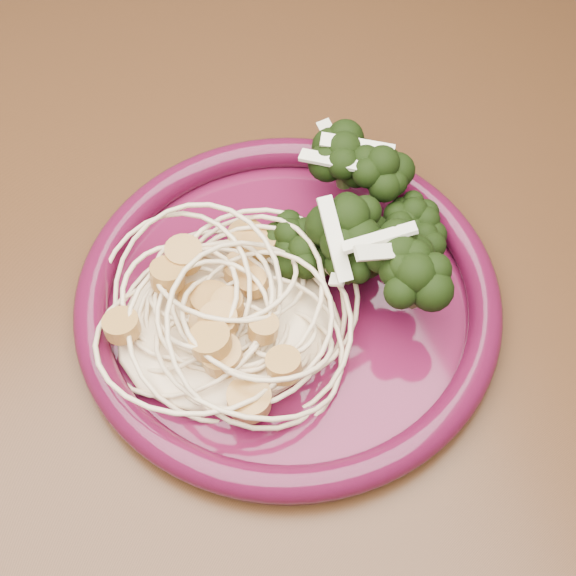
# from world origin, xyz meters

# --- Properties ---
(dining_table) EXTENTS (1.20, 0.80, 0.75)m
(dining_table) POSITION_xyz_m (0.00, 0.00, 0.65)
(dining_table) COLOR #472814
(dining_table) RESTS_ON ground
(dinner_plate) EXTENTS (0.28, 0.28, 0.02)m
(dinner_plate) POSITION_xyz_m (-0.11, -0.01, 0.76)
(dinner_plate) COLOR #4F0D27
(dinner_plate) RESTS_ON dining_table
(spaghetti_pile) EXTENTS (0.14, 0.13, 0.03)m
(spaghetti_pile) POSITION_xyz_m (-0.16, -0.02, 0.77)
(spaghetti_pile) COLOR beige
(spaghetti_pile) RESTS_ON dinner_plate
(scallop_cluster) EXTENTS (0.13, 0.13, 0.04)m
(scallop_cluster) POSITION_xyz_m (-0.16, -0.02, 0.80)
(scallop_cluster) COLOR #C59146
(scallop_cluster) RESTS_ON spaghetti_pile
(broccoli_pile) EXTENTS (0.10, 0.15, 0.05)m
(broccoli_pile) POSITION_xyz_m (-0.06, -0.01, 0.78)
(broccoli_pile) COLOR black
(broccoli_pile) RESTS_ON dinner_plate
(onion_garnish) EXTENTS (0.07, 0.09, 0.05)m
(onion_garnish) POSITION_xyz_m (-0.06, -0.01, 0.81)
(onion_garnish) COLOR #F1EECB
(onion_garnish) RESTS_ON broccoli_pile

